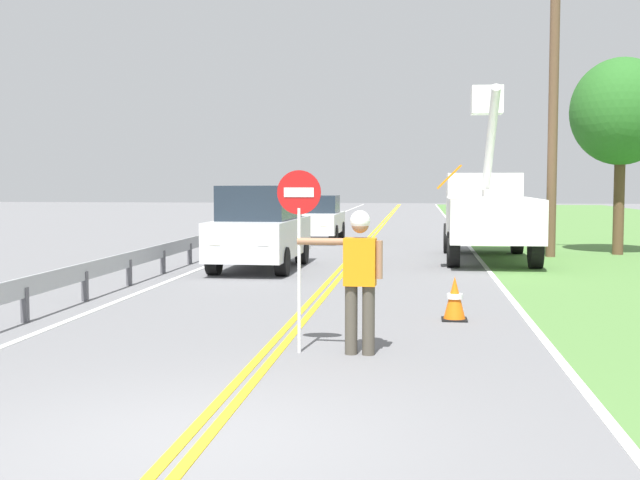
% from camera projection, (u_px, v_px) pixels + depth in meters
% --- Properties ---
extents(ground_plane, '(160.00, 160.00, 0.00)m').
position_uv_depth(ground_plane, '(195.00, 440.00, 6.82)').
color(ground_plane, slate).
extents(centerline_yellow_left, '(0.11, 110.00, 0.01)m').
position_uv_depth(centerline_yellow_left, '(358.00, 249.00, 26.64)').
color(centerline_yellow_left, yellow).
rests_on(centerline_yellow_left, ground).
extents(centerline_yellow_right, '(0.11, 110.00, 0.01)m').
position_uv_depth(centerline_yellow_right, '(364.00, 249.00, 26.62)').
color(centerline_yellow_right, yellow).
rests_on(centerline_yellow_right, ground).
extents(edge_line_right, '(0.12, 110.00, 0.01)m').
position_uv_depth(edge_line_right, '(472.00, 250.00, 26.19)').
color(edge_line_right, silver).
rests_on(edge_line_right, ground).
extents(edge_line_left, '(0.12, 110.00, 0.01)m').
position_uv_depth(edge_line_left, '(254.00, 248.00, 27.06)').
color(edge_line_left, silver).
rests_on(edge_line_left, ground).
extents(flagger_worker, '(1.09, 0.26, 1.83)m').
position_uv_depth(flagger_worker, '(359.00, 272.00, 10.17)').
color(flagger_worker, '#474238').
rests_on(flagger_worker, ground).
extents(stop_sign_paddle, '(0.56, 0.04, 2.33)m').
position_uv_depth(stop_sign_paddle, '(299.00, 219.00, 10.25)').
color(stop_sign_paddle, silver).
rests_on(stop_sign_paddle, ground).
extents(utility_bucket_truck, '(2.73, 6.83, 4.99)m').
position_uv_depth(utility_bucket_truck, '(487.00, 210.00, 23.09)').
color(utility_bucket_truck, white).
rests_on(utility_bucket_truck, ground).
extents(oncoming_suv_nearest, '(1.99, 4.64, 2.10)m').
position_uv_depth(oncoming_suv_nearest, '(261.00, 227.00, 20.30)').
color(oncoming_suv_nearest, silver).
rests_on(oncoming_suv_nearest, ground).
extents(oncoming_sedan_second, '(1.92, 4.11, 1.70)m').
position_uv_depth(oncoming_sedan_second, '(315.00, 219.00, 29.92)').
color(oncoming_sedan_second, silver).
rests_on(oncoming_sedan_second, ground).
extents(utility_pole_near, '(1.80, 0.28, 8.75)m').
position_uv_depth(utility_pole_near, '(553.00, 100.00, 23.40)').
color(utility_pole_near, brown).
rests_on(utility_pole_near, ground).
extents(traffic_cone_lead, '(0.40, 0.40, 0.70)m').
position_uv_depth(traffic_cone_lead, '(455.00, 299.00, 12.76)').
color(traffic_cone_lead, orange).
rests_on(traffic_cone_lead, ground).
extents(guardrail_left_shoulder, '(0.10, 32.00, 0.71)m').
position_uv_depth(guardrail_left_shoulder, '(201.00, 242.00, 22.73)').
color(guardrail_left_shoulder, '#9EA0A3').
rests_on(guardrail_left_shoulder, ground).
extents(roadside_tree_verge, '(3.00, 3.00, 5.90)m').
position_uv_depth(roadside_tree_verge, '(621.00, 112.00, 24.16)').
color(roadside_tree_verge, brown).
rests_on(roadside_tree_verge, ground).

